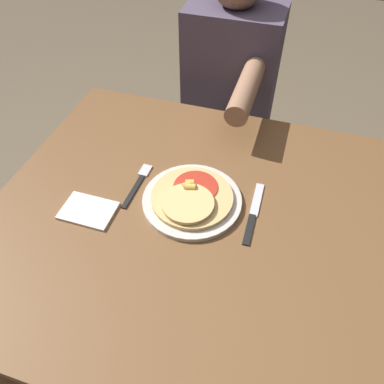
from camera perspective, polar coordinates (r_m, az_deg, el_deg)
ground_plane at (r=1.67m, az=-0.85°, el=-20.54°), size 8.00×8.00×0.00m
dining_table at (r=1.08m, az=-1.24°, el=-7.33°), size 1.03×0.96×0.78m
plate at (r=1.01m, az=0.00°, el=-1.27°), size 0.27×0.27×0.01m
pizza at (r=0.99m, az=-0.12°, el=-0.83°), size 0.22×0.22×0.04m
fork at (r=1.07m, az=-8.18°, el=1.45°), size 0.03×0.18×0.00m
knife at (r=1.00m, az=9.29°, el=-3.37°), size 0.02×0.22×0.00m
napkin at (r=1.03m, az=-15.53°, el=-2.75°), size 0.14×0.10×0.01m
person_diner at (r=1.56m, az=5.72°, el=14.31°), size 0.34×0.52×1.21m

